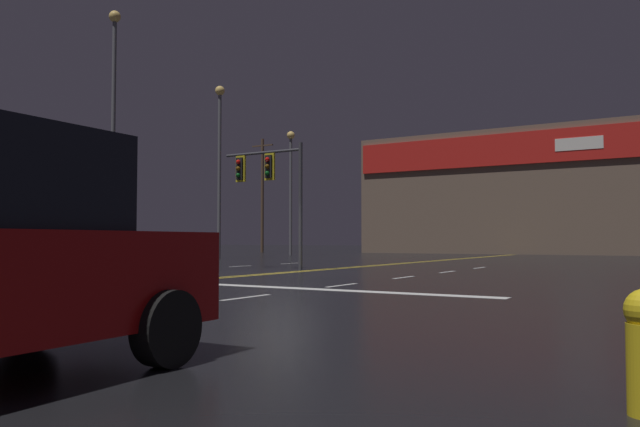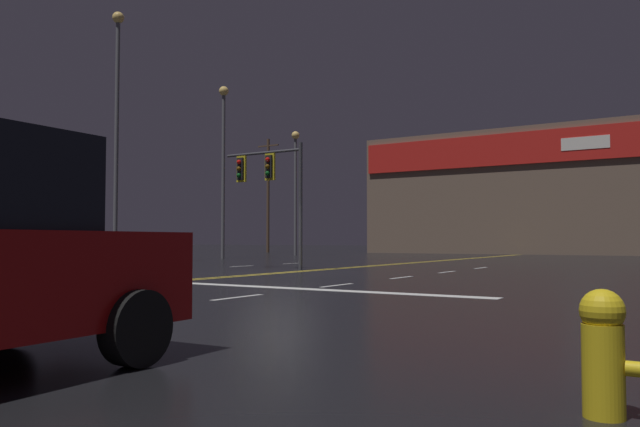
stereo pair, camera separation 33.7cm
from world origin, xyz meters
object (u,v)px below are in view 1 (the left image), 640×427
object	(u,v)px
streetlight_near_left	(291,175)
streetlight_median_approach	(220,149)
traffic_signal_median	(267,176)
streetlight_near_right	(114,106)

from	to	relation	value
streetlight_near_left	streetlight_median_approach	xyz separation A→B (m)	(0.79, -8.63, 0.71)
traffic_signal_median	streetlight_near_left	size ratio (longest dim) A/B	0.52
traffic_signal_median	streetlight_near_right	world-z (taller)	streetlight_near_right
traffic_signal_median	streetlight_median_approach	xyz separation A→B (m)	(-10.20, 9.33, 2.96)
streetlight_median_approach	traffic_signal_median	bearing A→B (deg)	-42.46
traffic_signal_median	streetlight_near_right	xyz separation A→B (m)	(-10.17, 1.57, 4.03)
streetlight_near_left	streetlight_median_approach	size ratio (longest dim) A/B	0.87
traffic_signal_median	streetlight_median_approach	world-z (taller)	streetlight_median_approach
traffic_signal_median	streetlight_median_approach	bearing A→B (deg)	137.54
traffic_signal_median	streetlight_median_approach	distance (m)	14.14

